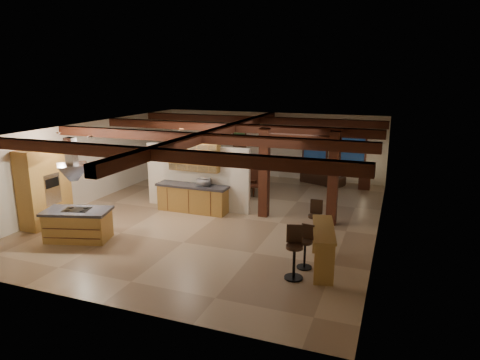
# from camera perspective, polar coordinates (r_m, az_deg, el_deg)

# --- Properties ---
(ground) EXTENTS (12.00, 12.00, 0.00)m
(ground) POSITION_cam_1_polar(r_m,az_deg,el_deg) (14.19, -2.86, -4.76)
(ground) COLOR tan
(ground) RESTS_ON ground
(room_walls) EXTENTS (12.00, 12.00, 12.00)m
(room_walls) POSITION_cam_1_polar(r_m,az_deg,el_deg) (13.72, -2.95, 2.30)
(room_walls) COLOR silver
(room_walls) RESTS_ON ground
(ceiling_beams) EXTENTS (10.00, 12.00, 0.28)m
(ceiling_beams) POSITION_cam_1_polar(r_m,az_deg,el_deg) (13.56, -3.00, 6.36)
(ceiling_beams) COLOR #361A0D
(ceiling_beams) RESTS_ON room_walls
(timber_posts) EXTENTS (2.50, 0.30, 2.90)m
(timber_posts) POSITION_cam_1_polar(r_m,az_deg,el_deg) (13.43, 7.75, 1.87)
(timber_posts) COLOR #361A0D
(timber_posts) RESTS_ON ground
(partition_wall) EXTENTS (3.80, 0.18, 2.20)m
(partition_wall) POSITION_cam_1_polar(r_m,az_deg,el_deg) (14.72, -5.72, 0.34)
(partition_wall) COLOR silver
(partition_wall) RESTS_ON ground
(pantry_cabinet) EXTENTS (0.67, 1.60, 2.40)m
(pantry_cabinet) POSITION_cam_1_polar(r_m,az_deg,el_deg) (14.37, -24.63, -0.81)
(pantry_cabinet) COLOR olive
(pantry_cabinet) RESTS_ON ground
(back_counter) EXTENTS (2.50, 0.66, 0.94)m
(back_counter) POSITION_cam_1_polar(r_m,az_deg,el_deg) (14.55, -6.33, -2.39)
(back_counter) COLOR olive
(back_counter) RESTS_ON ground
(upper_display_cabinet) EXTENTS (1.80, 0.36, 0.95)m
(upper_display_cabinet) POSITION_cam_1_polar(r_m,az_deg,el_deg) (14.40, -6.12, 3.08)
(upper_display_cabinet) COLOR olive
(upper_display_cabinet) RESTS_ON partition_wall
(range_hood) EXTENTS (1.10, 1.10, 1.40)m
(range_hood) POSITION_cam_1_polar(r_m,az_deg,el_deg) (12.49, -21.31, 0.21)
(range_hood) COLOR silver
(range_hood) RESTS_ON room_walls
(back_windows) EXTENTS (2.70, 0.07, 1.70)m
(back_windows) POSITION_cam_1_polar(r_m,az_deg,el_deg) (18.68, 12.40, 4.23)
(back_windows) COLOR #361A0D
(back_windows) RESTS_ON room_walls
(framed_art) EXTENTS (0.65, 0.05, 0.85)m
(framed_art) POSITION_cam_1_polar(r_m,az_deg,el_deg) (19.71, -0.07, 5.64)
(framed_art) COLOR #361A0D
(framed_art) RESTS_ON room_walls
(recessed_cans) EXTENTS (3.16, 2.46, 0.03)m
(recessed_cans) POSITION_cam_1_polar(r_m,az_deg,el_deg) (13.16, -16.68, 6.06)
(recessed_cans) COLOR silver
(recessed_cans) RESTS_ON room_walls
(kitchen_island) EXTENTS (2.00, 1.42, 0.90)m
(kitchen_island) POSITION_cam_1_polar(r_m,az_deg,el_deg) (12.85, -20.79, -5.57)
(kitchen_island) COLOR olive
(kitchen_island) RESTS_ON ground
(dining_table) EXTENTS (1.88, 1.07, 0.66)m
(dining_table) POSITION_cam_1_polar(r_m,az_deg,el_deg) (16.84, -0.47, -0.56)
(dining_table) COLOR #401D10
(dining_table) RESTS_ON ground
(sofa) EXTENTS (1.97, 1.34, 0.54)m
(sofa) POSITION_cam_1_polar(r_m,az_deg,el_deg) (18.53, 10.95, 0.34)
(sofa) COLOR black
(sofa) RESTS_ON ground
(microwave) EXTENTS (0.46, 0.33, 0.24)m
(microwave) POSITION_cam_1_polar(r_m,az_deg,el_deg) (14.21, -4.86, -0.30)
(microwave) COLOR #B9B8BD
(microwave) RESTS_ON back_counter
(bar_counter) EXTENTS (0.88, 2.00, 1.02)m
(bar_counter) POSITION_cam_1_polar(r_m,az_deg,el_deg) (10.44, 11.02, -7.99)
(bar_counter) COLOR olive
(bar_counter) RESTS_ON ground
(side_table) EXTENTS (0.45, 0.45, 0.56)m
(side_table) POSITION_cam_1_polar(r_m,az_deg,el_deg) (18.08, 16.26, -0.28)
(side_table) COLOR #361A0D
(side_table) RESTS_ON ground
(table_lamp) EXTENTS (0.28, 0.28, 0.33)m
(table_lamp) POSITION_cam_1_polar(r_m,az_deg,el_deg) (17.96, 16.37, 1.30)
(table_lamp) COLOR black
(table_lamp) RESTS_ON side_table
(bar_stool_a) EXTENTS (0.45, 0.46, 1.23)m
(bar_stool_a) POSITION_cam_1_polar(r_m,az_deg,el_deg) (9.88, 7.25, -9.53)
(bar_stool_a) COLOR black
(bar_stool_a) RESTS_ON ground
(bar_stool_b) EXTENTS (0.37, 0.38, 1.06)m
(bar_stool_b) POSITION_cam_1_polar(r_m,az_deg,el_deg) (10.45, 8.74, -8.76)
(bar_stool_b) COLOR black
(bar_stool_b) RESTS_ON ground
(bar_stool_c) EXTENTS (0.40, 0.40, 1.16)m
(bar_stool_c) POSITION_cam_1_polar(r_m,az_deg,el_deg) (12.10, 9.95, -5.36)
(bar_stool_c) COLOR black
(bar_stool_c) RESTS_ON ground
(dining_chairs) EXTENTS (2.45, 2.45, 1.30)m
(dining_chairs) POSITION_cam_1_polar(r_m,az_deg,el_deg) (16.76, -0.47, 0.54)
(dining_chairs) COLOR #361A0D
(dining_chairs) RESTS_ON ground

